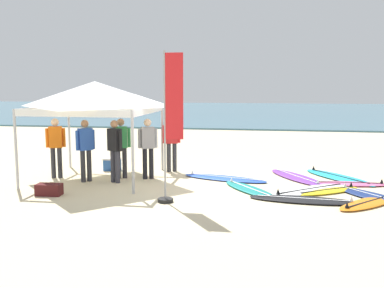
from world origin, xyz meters
TOP-DOWN VIEW (x-y plane):
  - ground_plane at (0.00, 0.00)m, footprint 80.00×80.00m
  - sea at (0.00, 32.65)m, footprint 80.00×36.00m
  - canopy_tent at (-2.42, 0.67)m, footprint 3.20×3.20m
  - surfboard_teal at (1.90, -0.05)m, footprint 1.65×1.98m
  - surfboard_purple at (3.18, 1.62)m, footprint 1.78×2.41m
  - surfboard_white at (3.41, 0.11)m, footprint 2.40×2.13m
  - surfboard_blue at (1.17, 1.15)m, footprint 2.55×1.31m
  - surfboard_pink at (4.52, 1.00)m, footprint 2.07×0.67m
  - surfboard_black at (3.20, -0.88)m, footprint 2.55×0.89m
  - surfboard_navy at (4.89, -0.36)m, footprint 1.94×2.27m
  - surfboard_cyan at (4.37, 1.82)m, footprint 2.06×2.48m
  - surfboard_orange at (4.62, -0.89)m, footprint 1.89×1.96m
  - surfboard_yellow at (3.84, 0.08)m, footprint 1.87×1.50m
  - person_green at (-1.76, 0.84)m, footprint 0.53×0.32m
  - person_blue at (-2.57, 0.24)m, footprint 0.41×0.42m
  - person_grey at (-0.98, 0.86)m, footprint 0.51×0.34m
  - person_black at (-1.74, 0.26)m, footprint 0.49×0.37m
  - person_orange at (-3.60, 0.56)m, footprint 0.52×0.34m
  - person_red at (-0.54, 2.01)m, footprint 0.52×0.33m
  - banner_flag at (0.17, -1.47)m, footprint 0.60×0.36m
  - gear_bag_near_tent at (-2.85, -1.35)m, footprint 0.62×0.35m
  - cooler_box at (-2.41, 1.88)m, footprint 0.50×0.36m

SIDE VIEW (x-z plane):
  - ground_plane at x=0.00m, z-range 0.00..0.00m
  - surfboard_cyan at x=4.37m, z-range -0.06..0.13m
  - surfboard_white at x=3.41m, z-range -0.06..0.13m
  - surfboard_black at x=3.20m, z-range -0.06..0.13m
  - surfboard_blue at x=1.17m, z-range -0.06..0.13m
  - surfboard_purple at x=3.18m, z-range -0.06..0.13m
  - surfboard_navy at x=4.89m, z-range -0.06..0.13m
  - surfboard_orange at x=4.62m, z-range -0.06..0.13m
  - surfboard_teal at x=1.90m, z-range -0.06..0.13m
  - surfboard_pink at x=4.52m, z-range -0.06..0.13m
  - surfboard_yellow at x=3.84m, z-range -0.06..0.13m
  - sea at x=0.00m, z-range 0.00..0.10m
  - gear_bag_near_tent at x=-2.85m, z-range 0.00..0.28m
  - cooler_box at x=-2.41m, z-range 0.00..0.39m
  - person_green at x=-1.76m, z-range 0.13..1.84m
  - person_blue at x=-2.57m, z-range 0.13..1.84m
  - person_grey at x=-0.98m, z-range 0.13..1.84m
  - person_black at x=-1.74m, z-range 0.13..1.84m
  - person_orange at x=-3.60m, z-range 0.13..1.84m
  - person_red at x=-0.54m, z-range 0.13..1.84m
  - banner_flag at x=0.17m, z-range -0.13..3.27m
  - canopy_tent at x=-2.42m, z-range 1.01..3.76m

